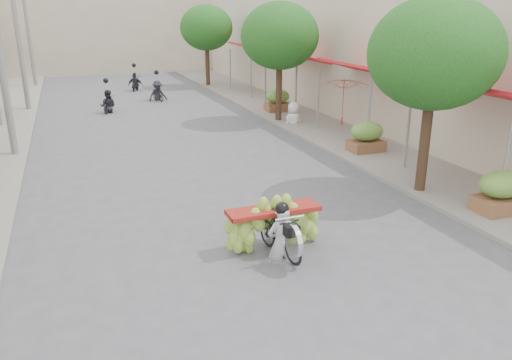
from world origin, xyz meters
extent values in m
plane|color=#55555A|center=(0.00, 0.00, 0.00)|extent=(120.00, 120.00, 0.00)
cube|color=gray|center=(7.00, 15.00, 0.06)|extent=(4.00, 60.00, 0.12)
cylinder|color=slate|center=(-6.30, 20.80, 1.27)|extent=(0.08, 0.08, 2.55)
cube|color=beige|center=(12.00, 14.00, 3.00)|extent=(8.00, 40.00, 6.00)
cube|color=red|center=(7.12, 4.00, 2.75)|extent=(1.77, 4.20, 0.53)
cylinder|color=slate|center=(6.30, 2.10, 1.27)|extent=(0.08, 0.08, 2.55)
cylinder|color=slate|center=(6.30, 5.90, 1.27)|extent=(0.08, 0.08, 2.55)
cube|color=red|center=(7.12, 10.00, 2.75)|extent=(1.77, 4.20, 0.53)
cylinder|color=slate|center=(6.30, 8.10, 1.27)|extent=(0.08, 0.08, 2.55)
cylinder|color=slate|center=(6.30, 11.90, 1.27)|extent=(0.08, 0.08, 2.55)
cube|color=red|center=(7.12, 16.00, 2.75)|extent=(1.77, 4.20, 0.53)
cylinder|color=slate|center=(6.30, 14.10, 1.27)|extent=(0.08, 0.08, 2.55)
cylinder|color=slate|center=(6.30, 17.90, 1.27)|extent=(0.08, 0.08, 2.55)
cube|color=red|center=(7.12, 22.00, 2.75)|extent=(1.77, 4.20, 0.53)
cylinder|color=slate|center=(6.30, 20.10, 1.27)|extent=(0.08, 0.08, 2.55)
cylinder|color=slate|center=(6.30, 23.90, 1.27)|extent=(0.08, 0.08, 2.55)
cube|color=#B4A58E|center=(0.00, 38.00, 3.50)|extent=(20.00, 6.00, 7.00)
cylinder|color=slate|center=(-5.40, 21.00, 4.00)|extent=(0.24, 0.24, 8.00)
cylinder|color=slate|center=(-5.40, 30.00, 4.00)|extent=(0.24, 0.24, 8.00)
cylinder|color=#3A2719|center=(5.40, 4.00, 1.60)|extent=(0.28, 0.28, 3.20)
ellipsoid|color=#205A1A|center=(5.40, 4.00, 3.80)|extent=(3.40, 3.40, 2.90)
cylinder|color=#3A2719|center=(5.40, 14.00, 1.60)|extent=(0.28, 0.28, 3.20)
ellipsoid|color=#205A1A|center=(5.40, 14.00, 3.80)|extent=(3.40, 3.40, 2.90)
cylinder|color=#3A2719|center=(5.40, 26.00, 1.60)|extent=(0.28, 0.28, 3.20)
ellipsoid|color=#205A1A|center=(5.40, 26.00, 3.80)|extent=(3.40, 3.40, 2.90)
cube|color=brown|center=(6.20, 2.00, 0.37)|extent=(1.20, 0.80, 0.50)
ellipsoid|color=#5F9036|center=(6.20, 2.00, 0.95)|extent=(1.20, 0.88, 0.66)
cube|color=brown|center=(6.20, 8.00, 0.37)|extent=(1.20, 0.80, 0.50)
ellipsoid|color=#5F9036|center=(6.20, 8.00, 0.95)|extent=(1.20, 0.88, 0.66)
cube|color=brown|center=(6.20, 16.00, 0.37)|extent=(1.20, 0.80, 0.50)
ellipsoid|color=#5F9036|center=(6.20, 16.00, 0.95)|extent=(1.20, 0.88, 0.66)
imported|color=black|center=(0.30, 1.96, 0.47)|extent=(0.72, 1.67, 0.95)
cylinder|color=silver|center=(0.30, 1.31, 0.62)|extent=(0.10, 0.66, 0.66)
cube|color=black|center=(0.30, 1.41, 0.80)|extent=(0.28, 0.22, 0.22)
cylinder|color=silver|center=(0.30, 1.51, 1.02)|extent=(0.60, 0.05, 0.05)
cube|color=maroon|center=(0.30, 2.31, 0.88)|extent=(1.98, 0.55, 0.10)
imported|color=silver|center=(0.30, 1.91, 1.11)|extent=(0.58, 0.43, 1.61)
sphere|color=black|center=(0.30, 1.88, 1.88)|extent=(0.28, 0.28, 0.28)
imported|color=#AE1B17|center=(6.20, 9.66, 2.50)|extent=(2.50, 2.50, 1.80)
imported|color=white|center=(5.76, 13.17, 1.05)|extent=(1.02, 0.76, 1.86)
imported|color=black|center=(-1.64, 19.12, 0.39)|extent=(0.96, 1.49, 0.78)
imported|color=black|center=(-1.64, 19.12, 1.12)|extent=(0.91, 0.72, 1.65)
sphere|color=black|center=(-1.64, 19.12, 1.58)|extent=(0.26, 0.26, 0.26)
imported|color=black|center=(1.29, 21.73, 0.48)|extent=(0.77, 1.68, 0.95)
imported|color=black|center=(1.29, 21.73, 1.12)|extent=(1.14, 0.75, 1.65)
sphere|color=black|center=(1.29, 21.73, 1.58)|extent=(0.26, 0.26, 0.26)
imported|color=black|center=(0.63, 26.04, 0.44)|extent=(1.07, 1.66, 0.87)
imported|color=black|center=(0.63, 26.04, 1.12)|extent=(1.10, 0.84, 1.65)
sphere|color=black|center=(0.63, 26.04, 1.58)|extent=(0.26, 0.26, 0.26)
camera|label=1|loc=(-3.44, -6.59, 4.82)|focal=35.00mm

